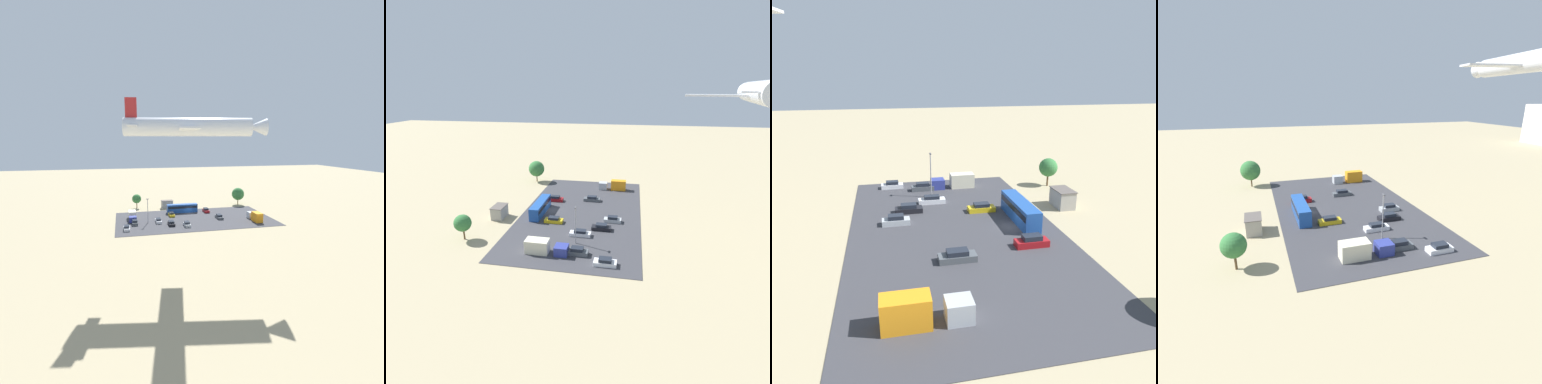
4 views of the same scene
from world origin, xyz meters
The scene contains 18 objects.
ground_plane centered at (0.00, 0.00, 0.00)m, with size 400.00×400.00×0.00m, color tan.
parking_lot_surface centered at (0.00, 8.58, 0.04)m, with size 55.09×30.59×0.08m.
shed_building centered at (6.87, -11.64, 1.60)m, with size 4.88×3.04×3.17m.
bus centered at (2.34, -2.15, 1.83)m, with size 11.87×2.49×3.25m.
parked_car_0 centered at (-6.86, -0.50, 0.76)m, with size 1.81×4.53×1.62m.
parked_car_1 centered at (13.19, 10.39, 0.67)m, with size 1.76×4.73×1.42m.
parked_car_2 centered at (9.40, 14.75, 0.70)m, with size 1.94×4.51×1.48m.
parked_car_3 centered at (7.41, 2.76, 0.68)m, with size 1.91×4.52×1.44m.
parked_car_4 centered at (4.63, 17.03, 0.71)m, with size 1.83×4.24×1.52m.
parked_car_5 centered at (23.94, 17.01, 0.68)m, with size 1.91×4.31×1.44m.
parked_car_6 centered at (-8.82, 10.06, 0.70)m, with size 1.88×4.76×1.49m.
parked_car_7 centered at (21.15, 11.19, 0.74)m, with size 1.87×4.39×1.58m.
parked_truck_0 centered at (-20.25, 15.69, 1.54)m, with size 2.39×8.60×3.18m.
parked_truck_1 centered at (21.73, 4.54, 1.37)m, with size 2.59×8.65×2.81m.
tree_near_shed centered at (19.20, -14.37, 3.88)m, with size 3.74×3.74×5.77m.
tree_apron_mid centered at (-24.71, -11.77, 4.60)m, with size 5.42×5.42×7.32m.
light_pole_lot_centre centered at (16.71, 10.02, 4.68)m, with size 0.90×0.28×8.34m.
airplane centered at (8.39, 43.43, 30.72)m, with size 32.23×26.03×8.36m.
Camera 2 is at (72.48, 20.71, 31.68)m, focal length 28.00 mm.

